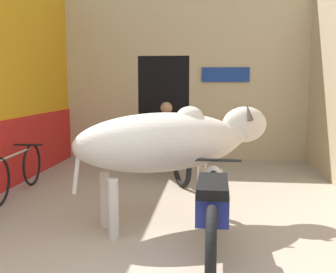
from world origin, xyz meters
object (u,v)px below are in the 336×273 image
Objects in this scene: cow at (172,141)px; plastic_stool at (153,151)px; shopkeeper_seated at (166,131)px; motorcycle_near at (213,206)px; motorcycle_far at (166,151)px; bicycle at (17,172)px.

plastic_stool is at bearing 102.11° from cow.
cow is 1.87× the size of shopkeeper_seated.
motorcycle_near is 4.20m from plastic_stool.
motorcycle_far reaches higher than bicycle.
shopkeeper_seated is at bearing 51.55° from bicycle.
bicycle is at bearing -123.03° from plastic_stool.
cow is 3.26m from shopkeeper_seated.
bicycle is 2.98m from shopkeeper_seated.
shopkeeper_seated reaches higher than bicycle.
motorcycle_near is at bearing -30.55° from bicycle.
motorcycle_far is (-0.33, 2.23, -0.49)m from cow.
motorcycle_near is (0.45, -0.71, -0.48)m from cow.
shopkeeper_seated is 2.64× the size of plastic_stool.
shopkeeper_seated is (-0.89, 3.93, 0.21)m from motorcycle_near.
motorcycle_near reaches higher than motorcycle_far.
bicycle reaches higher than plastic_stool.
plastic_stool is at bearing 106.07° from motorcycle_near.
shopkeeper_seated is at bearing 97.75° from cow.
motorcycle_near is at bearing -77.29° from shopkeeper_seated.
motorcycle_near is 4.04m from shopkeeper_seated.
shopkeeper_seated is (1.84, 2.32, 0.32)m from bicycle.
cow is at bearing -21.47° from bicycle.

